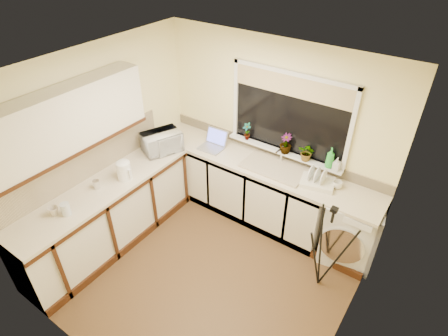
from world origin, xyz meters
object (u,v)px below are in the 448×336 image
microwave (162,142)px  cup_left (53,211)px  laptop (214,143)px  plant_d (307,153)px  tripod (326,248)px  soap_bottle_green (330,158)px  washing_machine (351,229)px  cup_back (337,185)px  plant_a (247,131)px  soap_bottle_clear (337,164)px  steel_jar (96,184)px  dish_rack (317,182)px  kettle (124,171)px  glass_jug (66,209)px  plant_c (286,143)px

microwave → cup_left: microwave is taller
cup_left → microwave: bearing=87.5°
laptop → plant_d: 1.31m
tripod → soap_bottle_green: bearing=105.9°
washing_machine → cup_left: size_ratio=7.99×
cup_back → cup_left: size_ratio=1.07×
plant_d → laptop: bearing=-170.9°
laptop → microwave: bearing=-139.0°
plant_a → soap_bottle_clear: (1.26, -0.01, -0.04)m
laptop → steel_jar: (-0.58, -1.55, -0.01)m
washing_machine → dish_rack: (-0.51, -0.01, 0.49)m
kettle → cup_left: 0.91m
washing_machine → plant_d: bearing=157.1°
kettle → soap_bottle_clear: soap_bottle_clear is taller
plant_d → plant_a: bearing=179.1°
glass_jug → plant_c: bearing=57.1°
steel_jar → soap_bottle_clear: bearing=38.1°
kettle → cup_back: (2.20, 1.31, -0.07)m
laptop → soap_bottle_green: 1.60m
kettle → soap_bottle_clear: 2.55m
tripod → microwave: bearing=168.7°
kettle → microwave: size_ratio=0.45×
dish_rack → cup_back: size_ratio=3.35×
plant_a → soap_bottle_green: size_ratio=0.93×
glass_jug → microwave: (-0.04, 1.55, 0.07)m
soap_bottle_clear → cup_back: size_ratio=1.47×
plant_d → soap_bottle_green: soap_bottle_green is taller
steel_jar → plant_d: 2.56m
tripod → microwave: 2.50m
cup_back → plant_a: bearing=174.4°
tripod → soap_bottle_green: size_ratio=4.41×
washing_machine → cup_left: cup_left is taller
dish_rack → soap_bottle_green: size_ratio=1.49×
washing_machine → plant_a: size_ratio=3.59×
glass_jug → plant_a: 2.43m
plant_a → soap_bottle_clear: bearing=-0.4°
soap_bottle_clear → cup_back: (0.09, -0.13, -0.19)m
tripod → cup_left: tripod is taller
laptop → plant_c: (0.98, 0.21, 0.22)m
plant_a → steel_jar: bearing=-118.9°
washing_machine → plant_a: (-1.64, 0.20, 0.73)m
laptop → soap_bottle_clear: (1.66, 0.21, 0.17)m
glass_jug → soap_bottle_green: size_ratio=0.55×
tripod → steel_jar: (-2.52, -0.95, 0.37)m
washing_machine → microwave: bearing=-178.3°
plant_a → soap_bottle_green: (1.17, 0.01, 0.01)m
laptop → microwave: 0.71m
steel_jar → cup_left: size_ratio=1.00×
dish_rack → tripod: (0.41, -0.61, -0.35)m
laptop → cup_left: 2.20m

